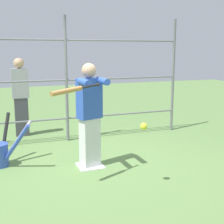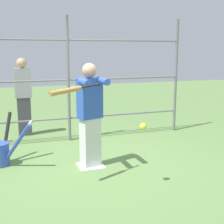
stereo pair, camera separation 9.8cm
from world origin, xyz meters
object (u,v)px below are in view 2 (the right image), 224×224
Objects in this scene: bystander_behind_fence at (23,96)px; softball_in_flight at (143,126)px; baseball_bat_swinging at (70,90)px; batter at (90,112)px; bat_bucket at (1,151)px.

softball_in_flight is at bearing 111.36° from bystander_behind_fence.
batter is at bearing -124.97° from baseball_bat_swinging.
softball_in_flight is (-0.46, 0.98, -0.04)m from batter.
baseball_bat_swinging is at bearing -21.10° from softball_in_flight.
bat_bucket is (1.36, -0.58, -0.67)m from batter.
softball_in_flight reaches higher than bat_bucket.
baseball_bat_swinging is 1.88m from bat_bucket.
baseball_bat_swinging is 0.45× the size of bystander_behind_fence.
baseball_bat_swinging reaches higher than bat_bucket.
softball_in_flight is 0.09× the size of bat_bucket.
softball_in_flight is at bearing 114.89° from batter.
bystander_behind_fence reaches higher than bat_bucket.
batter is 0.89m from baseball_bat_swinging.
baseball_bat_swinging is 1.08m from softball_in_flight.
baseball_bat_swinging is 7.98× the size of softball_in_flight.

